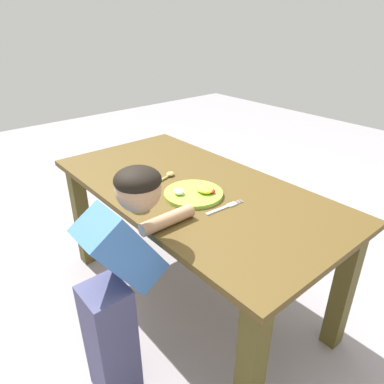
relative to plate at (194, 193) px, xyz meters
The scene contains 7 objects.
ground_plane 0.70m from the plate, 145.07° to the left, with size 8.00×8.00×0.00m, color gray.
dining_table 0.17m from the plate, 145.07° to the left, with size 1.49×0.76×0.68m.
plate is the anchor object (origin of this frame).
fork 0.17m from the plate, ahead, with size 0.03×0.20×0.01m.
spoon 0.23m from the plate, behind, with size 0.08×0.19×0.02m.
drinking_cup 0.28m from the plate, 109.41° to the right, with size 0.07×0.07×0.08m, color silver.
person 0.51m from the plate, 75.10° to the right, with size 0.17×0.49×0.96m.
Camera 1 is at (1.14, -0.96, 1.41)m, focal length 32.67 mm.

